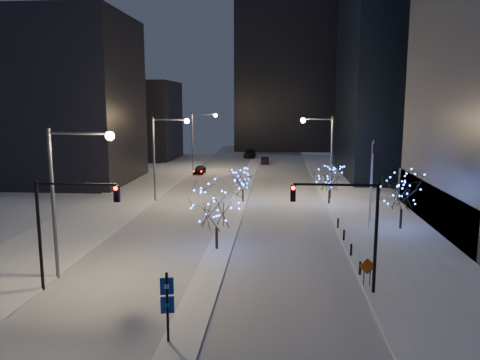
# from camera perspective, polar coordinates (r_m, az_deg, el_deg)

# --- Properties ---
(ground) EXTENTS (160.00, 160.00, 0.00)m
(ground) POSITION_cam_1_polar(r_m,az_deg,el_deg) (29.45, -4.77, -13.85)
(ground) COLOR white
(ground) RESTS_ON ground
(road) EXTENTS (20.00, 130.00, 0.02)m
(road) POSITION_cam_1_polar(r_m,az_deg,el_deg) (62.93, 0.44, -1.24)
(road) COLOR silver
(road) RESTS_ON ground
(median) EXTENTS (2.00, 80.00, 0.15)m
(median) POSITION_cam_1_polar(r_m,az_deg,el_deg) (58.03, 0.07, -2.09)
(median) COLOR white
(median) RESTS_ON ground
(east_sidewalk) EXTENTS (10.00, 90.00, 0.15)m
(east_sidewalk) POSITION_cam_1_polar(r_m,az_deg,el_deg) (49.21, 16.83, -4.58)
(east_sidewalk) COLOR white
(east_sidewalk) RESTS_ON ground
(west_sidewalk) EXTENTS (8.00, 90.00, 0.15)m
(west_sidewalk) POSITION_cam_1_polar(r_m,az_deg,el_deg) (51.55, -16.61, -3.95)
(west_sidewalk) COLOR white
(west_sidewalk) RESTS_ON ground
(filler_west_near) EXTENTS (22.00, 18.00, 24.00)m
(filler_west_near) POSITION_cam_1_polar(r_m,az_deg,el_deg) (74.22, -21.63, 9.03)
(filler_west_near) COLOR black
(filler_west_near) RESTS_ON ground
(filler_west_far) EXTENTS (18.00, 16.00, 16.00)m
(filler_west_far) POSITION_cam_1_polar(r_m,az_deg,el_deg) (101.47, -12.96, 7.10)
(filler_west_far) COLOR black
(filler_west_far) RESTS_ON ground
(horizon_block) EXTENTS (24.00, 14.00, 42.00)m
(horizon_block) POSITION_cam_1_polar(r_m,az_deg,el_deg) (119.07, 5.52, 13.85)
(horizon_block) COLOR black
(horizon_block) RESTS_ON ground
(street_lamp_w_near) EXTENTS (4.40, 0.56, 10.00)m
(street_lamp_w_near) POSITION_cam_1_polar(r_m,az_deg,el_deg) (32.12, -20.26, -0.35)
(street_lamp_w_near) COLOR #595E66
(street_lamp_w_near) RESTS_ON ground
(street_lamp_w_mid) EXTENTS (4.40, 0.56, 10.00)m
(street_lamp_w_mid) POSITION_cam_1_polar(r_m,az_deg,el_deg) (55.60, -9.42, 3.98)
(street_lamp_w_mid) COLOR #595E66
(street_lamp_w_mid) RESTS_ON ground
(street_lamp_w_far) EXTENTS (4.40, 0.56, 10.00)m
(street_lamp_w_far) POSITION_cam_1_polar(r_m,az_deg,el_deg) (80.00, -5.07, 5.68)
(street_lamp_w_far) COLOR #595E66
(street_lamp_w_far) RESTS_ON ground
(street_lamp_east) EXTENTS (3.90, 0.56, 10.00)m
(street_lamp_east) POSITION_cam_1_polar(r_m,az_deg,el_deg) (57.19, 10.22, 4.06)
(street_lamp_east) COLOR #595E66
(street_lamp_east) RESTS_ON ground
(traffic_signal_west) EXTENTS (5.26, 0.43, 7.00)m
(traffic_signal_west) POSITION_cam_1_polar(r_m,az_deg,el_deg) (30.46, -20.80, -4.22)
(traffic_signal_west) COLOR black
(traffic_signal_west) RESTS_ON ground
(traffic_signal_east) EXTENTS (5.26, 0.43, 7.00)m
(traffic_signal_east) POSITION_cam_1_polar(r_m,az_deg,el_deg) (28.85, 13.29, -4.59)
(traffic_signal_east) COLOR black
(traffic_signal_east) RESTS_ON ground
(flagpoles) EXTENTS (1.35, 2.60, 8.00)m
(flagpoles) POSITION_cam_1_polar(r_m,az_deg,el_deg) (45.32, 15.82, 0.39)
(flagpoles) COLOR silver
(flagpoles) RESTS_ON east_sidewalk
(bollards) EXTENTS (0.16, 12.16, 0.90)m
(bollards) POSITION_cam_1_polar(r_m,az_deg,el_deg) (38.71, 12.95, -7.38)
(bollards) COLOR black
(bollards) RESTS_ON east_sidewalk
(car_near) EXTENTS (1.79, 4.09, 1.37)m
(car_near) POSITION_cam_1_polar(r_m,az_deg,el_deg) (77.68, -4.94, 1.25)
(car_near) COLOR black
(car_near) RESTS_ON ground
(car_mid) EXTENTS (1.73, 4.26, 1.38)m
(car_mid) POSITION_cam_1_polar(r_m,az_deg,el_deg) (90.46, 3.05, 2.43)
(car_mid) COLOR black
(car_mid) RESTS_ON ground
(car_far) EXTENTS (2.51, 5.72, 1.64)m
(car_far) POSITION_cam_1_polar(r_m,az_deg,el_deg) (100.58, 1.20, 3.21)
(car_far) COLOR black
(car_far) RESTS_ON ground
(holiday_tree_median_near) EXTENTS (5.81, 5.81, 5.38)m
(holiday_tree_median_near) POSITION_cam_1_polar(r_m,az_deg,el_deg) (36.77, -2.90, -3.32)
(holiday_tree_median_near) COLOR black
(holiday_tree_median_near) RESTS_ON median
(holiday_tree_median_far) EXTENTS (3.74, 3.74, 3.93)m
(holiday_tree_median_far) POSITION_cam_1_polar(r_m,az_deg,el_deg) (54.60, 0.34, 0.00)
(holiday_tree_median_far) COLOR black
(holiday_tree_median_far) RESTS_ON median
(holiday_tree_plaza_near) EXTENTS (5.44, 5.44, 5.21)m
(holiday_tree_plaza_near) POSITION_cam_1_polar(r_m,az_deg,el_deg) (45.17, 19.17, -1.47)
(holiday_tree_plaza_near) COLOR black
(holiday_tree_plaza_near) RESTS_ON east_sidewalk
(holiday_tree_plaza_far) EXTENTS (4.08, 4.08, 4.43)m
(holiday_tree_plaza_far) POSITION_cam_1_polar(r_m,az_deg,el_deg) (54.43, 10.87, 0.11)
(holiday_tree_plaza_far) COLOR black
(holiday_tree_plaza_far) RESTS_ON east_sidewalk
(wayfinding_sign) EXTENTS (0.65, 0.24, 3.66)m
(wayfinding_sign) POSITION_cam_1_polar(r_m,az_deg,el_deg) (23.37, -8.86, -14.33)
(wayfinding_sign) COLOR black
(wayfinding_sign) RESTS_ON ground
(construction_sign) EXTENTS (1.09, 0.15, 1.80)m
(construction_sign) POSITION_cam_1_polar(r_m,az_deg,el_deg) (31.15, 15.25, -10.41)
(construction_sign) COLOR black
(construction_sign) RESTS_ON east_sidewalk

